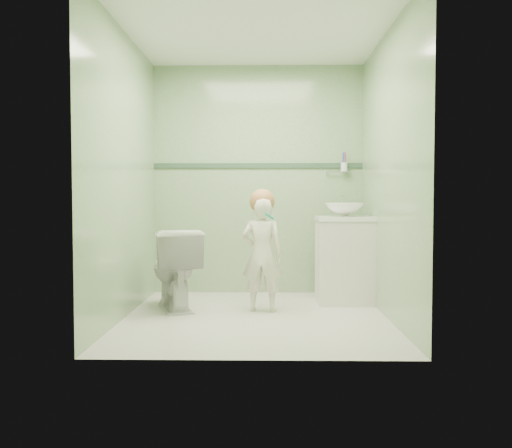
{
  "coord_description": "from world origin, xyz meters",
  "views": [
    {
      "loc": [
        0.09,
        -4.62,
        0.99
      ],
      "look_at": [
        0.0,
        0.15,
        0.78
      ],
      "focal_mm": 38.82,
      "sensor_mm": 36.0,
      "label": 1
    }
  ],
  "objects": [
    {
      "name": "faucet",
      "position": [
        0.84,
        0.89,
        0.97
      ],
      "size": [
        0.03,
        0.13,
        0.18
      ],
      "color": "silver",
      "rests_on": "counter"
    },
    {
      "name": "cup_holder",
      "position": [
        0.89,
        1.18,
        1.33
      ],
      "size": [
        0.26,
        0.07,
        0.21
      ],
      "color": "silver",
      "rests_on": "room_shell"
    },
    {
      "name": "teal_toothbrush",
      "position": [
        0.11,
        0.12,
        0.85
      ],
      "size": [
        0.11,
        0.14,
        0.08
      ],
      "color": "#08977D",
      "rests_on": "toddler"
    },
    {
      "name": "hair_cap",
      "position": [
        0.05,
        0.28,
        0.97
      ],
      "size": [
        0.22,
        0.22,
        0.22
      ],
      "primitive_type": "sphere",
      "color": "#AF7241",
      "rests_on": "toddler"
    },
    {
      "name": "trim_stripe",
      "position": [
        0.0,
        1.24,
        1.35
      ],
      "size": [
        2.2,
        0.02,
        0.05
      ],
      "primitive_type": "cube",
      "color": "#32503B",
      "rests_on": "room_shell"
    },
    {
      "name": "basin",
      "position": [
        0.84,
        0.7,
        0.89
      ],
      "size": [
        0.37,
        0.37,
        0.13
      ],
      "primitive_type": "imported",
      "color": "white",
      "rests_on": "counter"
    },
    {
      "name": "room_shell",
      "position": [
        0.0,
        0.0,
        1.2
      ],
      "size": [
        2.5,
        2.54,
        2.4
      ],
      "color": "#84A776",
      "rests_on": "ground"
    },
    {
      "name": "toilet",
      "position": [
        -0.74,
        0.33,
        0.36
      ],
      "size": [
        0.63,
        0.81,
        0.73
      ],
      "primitive_type": "imported",
      "rotation": [
        0.0,
        0.0,
        3.49
      ],
      "color": "white",
      "rests_on": "ground"
    },
    {
      "name": "vanity",
      "position": [
        0.84,
        0.7,
        0.4
      ],
      "size": [
        0.52,
        0.5,
        0.8
      ],
      "primitive_type": "cube",
      "color": "silver",
      "rests_on": "ground"
    },
    {
      "name": "toddler",
      "position": [
        0.05,
        0.25,
        0.5
      ],
      "size": [
        0.4,
        0.29,
        1.01
      ],
      "primitive_type": "imported",
      "rotation": [
        0.0,
        0.0,
        3.01
      ],
      "color": "silver",
      "rests_on": "ground"
    },
    {
      "name": "counter",
      "position": [
        0.84,
        0.7,
        0.81
      ],
      "size": [
        0.54,
        0.52,
        0.04
      ],
      "primitive_type": "cube",
      "color": "white",
      "rests_on": "vanity"
    },
    {
      "name": "ground",
      "position": [
        0.0,
        0.0,
        0.0
      ],
      "size": [
        2.5,
        2.5,
        0.0
      ],
      "primitive_type": "plane",
      "color": "beige",
      "rests_on": "ground"
    }
  ]
}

